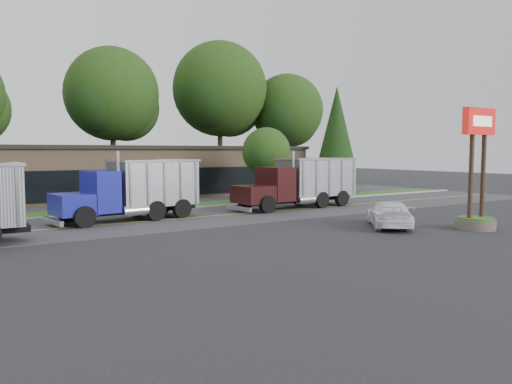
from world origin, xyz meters
TOP-DOWN VIEW (x-y plane):
  - ground at (0.00, 0.00)m, footprint 140.00×140.00m
  - road at (0.00, 9.00)m, footprint 60.00×8.00m
  - center_line at (0.00, 9.00)m, footprint 60.00×0.12m
  - curb at (0.00, 13.20)m, footprint 60.00×0.30m
  - grass_verge at (0.00, 15.00)m, footprint 60.00×3.40m
  - far_parking at (0.00, 20.00)m, footprint 60.00×7.00m
  - strip_mall at (2.00, 26.00)m, footprint 32.00×12.00m
  - bilo_sign at (10.50, -2.50)m, footprint 2.20×1.90m
  - tree_far_c at (4.15, 34.12)m, footprint 10.09×9.50m
  - tree_far_d at (16.17, 33.14)m, footprint 11.34×10.67m
  - tree_far_e at (24.14, 31.11)m, footprint 9.09×8.55m
  - evergreen_right at (20.00, 18.00)m, footprint 4.34×4.34m
  - tree_verge at (10.06, 15.05)m, footprint 3.99×3.76m
  - dump_truck_blue at (-2.31, 10.04)m, footprint 8.24×3.53m
  - dump_truck_maroon at (9.38, 9.73)m, footprint 9.56×3.21m
  - rally_car at (7.50, 0.34)m, footprint 4.32×4.71m

SIDE VIEW (x-z plane):
  - ground at x=0.00m, z-range 0.00..0.00m
  - road at x=0.00m, z-range -0.01..0.01m
  - center_line at x=0.00m, z-range 0.00..0.00m
  - curb at x=0.00m, z-range -0.06..0.06m
  - grass_verge at x=0.00m, z-range -0.01..0.01m
  - far_parking at x=0.00m, z-range -0.01..0.01m
  - rally_car at x=7.50m, z-range 0.00..1.32m
  - dump_truck_blue at x=-2.31m, z-range 0.12..3.48m
  - dump_truck_maroon at x=9.38m, z-range 0.13..3.49m
  - strip_mall at x=2.00m, z-range 0.00..4.00m
  - bilo_sign at x=10.50m, z-range -0.95..5.00m
  - tree_verge at x=10.06m, z-range 0.77..6.46m
  - evergreen_right at x=20.00m, z-range 0.49..10.36m
  - tree_far_e at x=24.14m, z-range 1.79..14.75m
  - tree_far_c at x=4.15m, z-range 1.99..16.38m
  - tree_far_d at x=16.17m, z-range 2.24..18.41m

